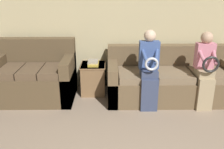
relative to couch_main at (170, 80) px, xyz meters
The scene contains 7 objects.
wall_back 1.28m from the couch_main, 140.51° to the left, with size 7.05×0.06×2.55m.
couch_main is the anchor object (origin of this frame).
couch_side 2.32m from the couch_main, behind, with size 1.34×0.87×0.99m.
child_left_seated 0.67m from the couch_main, 140.50° to the right, with size 0.31×0.38×1.23m.
child_right_seated 0.67m from the couch_main, 39.91° to the right, with size 0.28×0.38×1.20m.
side_shelf 1.35m from the couch_main, behind, with size 0.44×0.50×0.53m.
book_stack 1.37m from the couch_main, behind, with size 0.19×0.32×0.07m.
Camera 1 is at (-0.41, -1.26, 1.86)m, focal length 40.00 mm.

